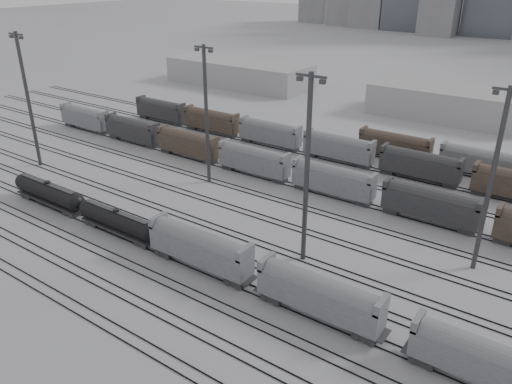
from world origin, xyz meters
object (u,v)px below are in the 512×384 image
Objects in this scene: tank_car_a at (49,192)px; hopper_car_a at (200,246)px; hopper_car_b at (319,294)px; tank_car_b at (117,220)px; light_mast_a at (28,98)px; hopper_car_c at (488,361)px; light_mast_c at (307,167)px.

hopper_car_a is (33.48, 0.00, 0.98)m from tank_car_a.
tank_car_b is at bearing 180.00° from hopper_car_b.
tank_car_a is at bearing -28.73° from light_mast_a.
hopper_car_b is at bearing 0.00° from hopper_car_a.
hopper_car_a is 35.87m from hopper_car_c.
light_mast_a reaches higher than tank_car_a.
tank_car_b is 34.23m from hopper_car_b.
hopper_car_c is at bearing 0.00° from hopper_car_a.
light_mast_a is (-69.91, 10.18, 10.56)m from hopper_car_b.
tank_car_b is 1.13× the size of hopper_car_c.
hopper_car_b is at bearing -51.98° from light_mast_c.
hopper_car_c reaches higher than tank_car_a.
hopper_car_c is (35.86, 0.00, -0.28)m from hopper_car_a.
tank_car_b is 0.62× the size of light_mast_a.
hopper_car_a reaches higher than hopper_car_c.
light_mast_c is (43.43, 10.11, 11.19)m from tank_car_a.
light_mast_a is at bearing 168.93° from hopper_car_a.
tank_car_b is 1.04× the size of hopper_car_a.
tank_car_b is (17.12, 0.00, -0.15)m from tank_car_a.
light_mast_c reaches higher than tank_car_a.
tank_car_b is 38.88m from light_mast_a.
light_mast_c reaches higher than hopper_car_b.
light_mast_a is 1.02× the size of light_mast_c.
hopper_car_a reaches higher than tank_car_b.
tank_car_a is 0.67× the size of light_mast_c.
tank_car_a is at bearing -166.89° from light_mast_c.
hopper_car_b is 71.43m from light_mast_a.
tank_car_a is 1.14× the size of hopper_car_b.
hopper_car_a is 54.06m from light_mast_a.
hopper_car_a is 0.61× the size of light_mast_c.
hopper_car_a is at bearing 0.00° from tank_car_a.
tank_car_a is at bearing -180.00° from tank_car_b.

